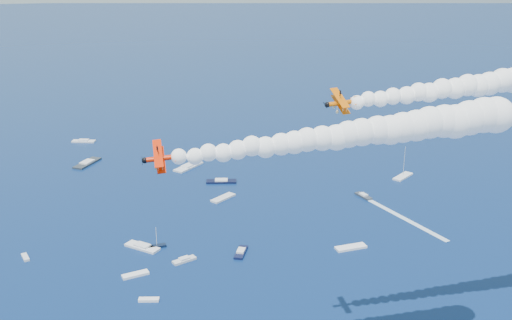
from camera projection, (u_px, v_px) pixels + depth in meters
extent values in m
cube|color=#303641|center=(363.00, 196.00, 226.31)|extent=(4.30, 7.88, 0.70)
cube|color=white|center=(351.00, 247.00, 187.76)|extent=(9.97, 3.86, 0.70)
cube|color=black|center=(221.00, 181.00, 240.44)|extent=(12.31, 6.25, 0.70)
cube|color=#293037|center=(87.00, 163.00, 260.72)|extent=(12.13, 14.86, 0.70)
cube|color=white|center=(142.00, 247.00, 187.96)|extent=(10.71, 10.53, 0.70)
cube|color=black|center=(241.00, 252.00, 184.69)|extent=(6.04, 8.74, 0.70)
cube|color=silver|center=(184.00, 260.00, 180.06)|extent=(7.51, 4.75, 0.70)
cube|color=silver|center=(188.00, 167.00, 256.45)|extent=(13.84, 13.31, 0.70)
cube|color=white|center=(135.00, 275.00, 172.18)|extent=(7.86, 4.05, 0.70)
cube|color=silver|center=(25.00, 257.00, 181.77)|extent=(2.89, 5.11, 0.70)
cube|color=silver|center=(223.00, 198.00, 224.67)|extent=(10.30, 8.82, 0.70)
cube|color=white|center=(149.00, 300.00, 159.96)|extent=(5.60, 2.89, 0.70)
cube|color=black|center=(157.00, 246.00, 188.47)|extent=(5.77, 2.37, 0.70)
cube|color=white|center=(403.00, 176.00, 245.59)|extent=(10.94, 9.17, 0.70)
cube|color=silver|center=(84.00, 141.00, 289.91)|extent=(11.35, 6.65, 0.70)
cube|color=white|center=(406.00, 219.00, 207.73)|extent=(11.94, 37.18, 0.04)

